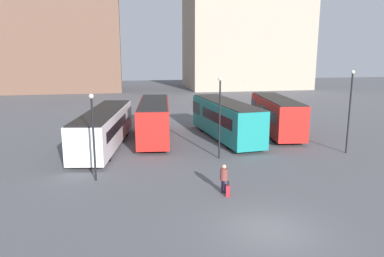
# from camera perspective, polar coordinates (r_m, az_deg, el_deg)

# --- Properties ---
(ground_plane) EXTENTS (160.00, 160.00, 0.00)m
(ground_plane) POSITION_cam_1_polar(r_m,az_deg,el_deg) (17.22, 11.60, -14.95)
(ground_plane) COLOR #56565B
(building_block_left) EXTENTS (27.91, 12.15, 28.59)m
(building_block_left) POSITION_cam_1_polar(r_m,az_deg,el_deg) (75.25, -22.18, 16.21)
(building_block_left) COLOR brown
(building_block_left) RESTS_ON ground_plane
(bus_0) EXTENTS (4.56, 12.71, 2.97)m
(bus_0) POSITION_cam_1_polar(r_m,az_deg,el_deg) (30.63, -13.23, 0.22)
(bus_0) COLOR silver
(bus_0) RESTS_ON ground_plane
(bus_1) EXTENTS (3.56, 10.47, 3.32)m
(bus_1) POSITION_cam_1_polar(r_m,az_deg,el_deg) (32.53, -5.79, 1.47)
(bus_1) COLOR red
(bus_1) RESTS_ON ground_plane
(bus_2) EXTENTS (3.84, 11.34, 3.28)m
(bus_2) POSITION_cam_1_polar(r_m,az_deg,el_deg) (32.88, 5.09, 1.57)
(bus_2) COLOR #19847F
(bus_2) RESTS_ON ground_plane
(bus_3) EXTENTS (3.48, 9.79, 3.33)m
(bus_3) POSITION_cam_1_polar(r_m,az_deg,el_deg) (35.31, 12.73, 2.08)
(bus_3) COLOR red
(bus_3) RESTS_ON ground_plane
(traveler) EXTENTS (0.52, 0.52, 1.61)m
(traveler) POSITION_cam_1_polar(r_m,az_deg,el_deg) (20.59, 4.88, -7.23)
(traveler) COLOR #382D4C
(traveler) RESTS_ON ground_plane
(suitcase) EXTENTS (0.29, 0.38, 0.91)m
(suitcase) POSITION_cam_1_polar(r_m,az_deg,el_deg) (20.38, 5.51, -9.37)
(suitcase) COLOR #B7232D
(suitcase) RESTS_ON ground_plane
(lamp_post_0) EXTENTS (0.28, 0.28, 5.85)m
(lamp_post_0) POSITION_cam_1_polar(r_m,az_deg,el_deg) (26.39, 4.25, 2.62)
(lamp_post_0) COLOR black
(lamp_post_0) RESTS_ON ground_plane
(lamp_post_1) EXTENTS (0.28, 0.28, 5.22)m
(lamp_post_1) POSITION_cam_1_polar(r_m,az_deg,el_deg) (22.57, -14.83, -0.22)
(lamp_post_1) COLOR black
(lamp_post_1) RESTS_ON ground_plane
(lamp_post_2) EXTENTS (0.28, 0.28, 6.23)m
(lamp_post_2) POSITION_cam_1_polar(r_m,az_deg,el_deg) (30.07, 22.94, 3.24)
(lamp_post_2) COLOR black
(lamp_post_2) RESTS_ON ground_plane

